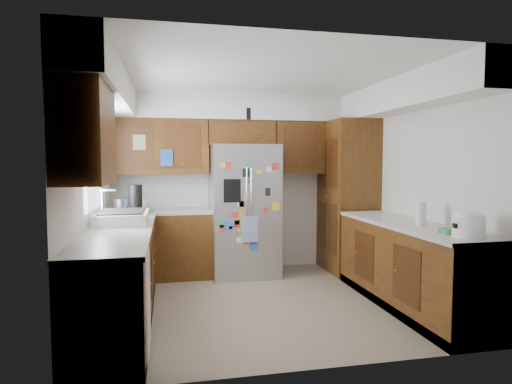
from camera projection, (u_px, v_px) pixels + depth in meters
floor at (263, 302)px, 4.78m from camera, size 3.60×3.60×0.00m
room_shell at (248, 140)px, 4.99m from camera, size 3.64×3.24×2.52m
left_counter_run at (137, 270)px, 4.50m from camera, size 1.36×3.20×0.92m
right_counter_run at (409, 269)px, 4.59m from camera, size 0.63×2.25×0.92m
pantry at (347, 196)px, 6.14m from camera, size 0.60×0.90×2.15m
fridge at (244, 210)px, 5.90m from camera, size 0.90×0.79×1.80m
bridge_cabinet at (241, 133)px, 6.04m from camera, size 0.96×0.34×0.35m
fridge_top_items at (236, 112)px, 5.96m from camera, size 0.59×0.33×0.26m
sink_assembly at (123, 217)px, 4.51m from camera, size 0.52×0.70×0.37m
left_counter_clutter at (133, 204)px, 5.24m from camera, size 0.38×0.90×0.38m
rice_cooker at (469, 223)px, 3.67m from camera, size 0.28×0.27×0.23m
paper_towel at (421, 213)px, 4.40m from camera, size 0.10×0.10×0.24m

